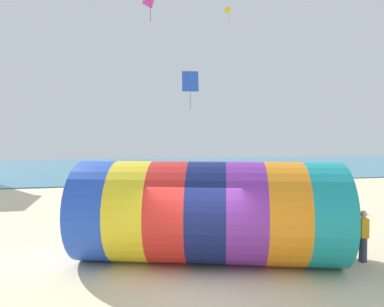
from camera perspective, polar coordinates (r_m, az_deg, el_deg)
The scene contains 7 objects.
ground_plane at distance 9.71m, azimuth 0.92°, elevation -20.83°, with size 120.00×120.00×0.00m, color beige.
sea at distance 49.13m, azimuth -11.02°, elevation -2.19°, with size 120.00×40.00×0.10m, color teal.
giant_inflatable_tube at distance 10.83m, azimuth 2.68°, elevation -9.68°, with size 8.62×5.55×3.14m.
kite_handler at distance 12.21m, azimuth 26.64°, elevation -12.17°, with size 0.33×0.41×1.61m.
kite_yellow_delta at distance 30.11m, azimuth 6.16°, elevation 22.45°, with size 0.90×0.90×1.13m.
kite_blue_diamond at distance 25.44m, azimuth -0.29°, elevation 11.89°, with size 1.31×0.96×2.85m.
bystander_near_water at distance 17.28m, azimuth 6.28°, elevation -7.50°, with size 0.42×0.34×1.72m.
Camera 1 is at (-2.25, -8.64, 3.80)m, focal length 32.00 mm.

